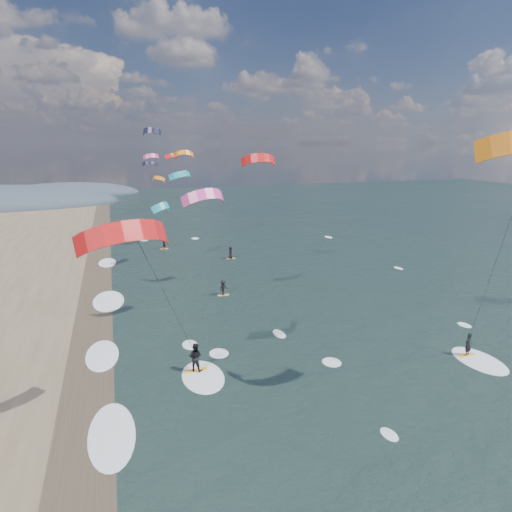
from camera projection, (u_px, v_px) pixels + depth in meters
name	position (u px, v px, depth m)	size (l,w,h in m)	color
ground	(361.00, 468.00, 19.28)	(260.00, 260.00, 0.00)	black
wet_sand_strip	(87.00, 396.00, 24.76)	(3.00, 240.00, 0.00)	#382D23
kitesurfer_near_b	(158.00, 283.00, 20.85)	(7.32, 8.76, 11.81)	#F8AD2B
far_kitesurfers	(210.00, 263.00, 49.41)	(8.51, 21.78, 1.70)	#F8AD2B
bg_kite_field	(172.00, 164.00, 66.92)	(10.53, 76.93, 10.09)	black
shoreline_surf	(109.00, 356.00, 29.49)	(2.40, 79.40, 0.11)	white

